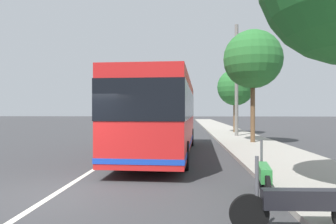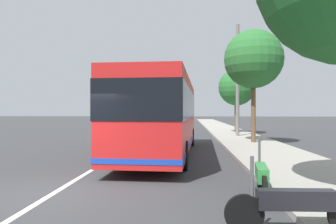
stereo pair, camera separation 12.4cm
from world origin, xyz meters
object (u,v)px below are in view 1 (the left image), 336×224
object	(u,v)px
car_oncoming	(176,123)
roadside_tree_far_block	(236,88)
motorcycle_nearest_curb	(264,176)
utility_pole	(237,81)
roadside_tree_mid_block	(253,59)
car_behind_bus	(135,125)
coach_bus	(163,113)
motorcycle_angled	(300,205)

from	to	relation	value
car_oncoming	roadside_tree_far_block	bearing A→B (deg)	-148.61
motorcycle_nearest_curb	utility_pole	xyz separation A→B (m)	(16.41, -2.01, 3.83)
roadside_tree_mid_block	utility_pole	bearing A→B (deg)	2.13
motorcycle_nearest_curb	roadside_tree_far_block	world-z (taller)	roadside_tree_far_block
roadside_tree_far_block	utility_pole	distance (m)	3.98
car_behind_bus	roadside_tree_far_block	distance (m)	9.85
utility_pole	motorcycle_nearest_curb	bearing A→B (deg)	173.02
car_behind_bus	roadside_tree_far_block	size ratio (longest dim) A/B	0.81
roadside_tree_far_block	roadside_tree_mid_block	bearing A→B (deg)	177.61
coach_bus	utility_pole	xyz separation A→B (m)	(9.53, -4.92, 2.37)
car_oncoming	car_behind_bus	bearing A→B (deg)	146.53
motorcycle_angled	motorcycle_nearest_curb	distance (m)	2.20
utility_pole	car_behind_bus	bearing A→B (deg)	59.70
roadside_tree_far_block	utility_pole	world-z (taller)	utility_pole
roadside_tree_far_block	car_oncoming	bearing A→B (deg)	35.84
motorcycle_nearest_curb	car_behind_bus	bearing A→B (deg)	25.81
coach_bus	motorcycle_angled	bearing A→B (deg)	-159.54
coach_bus	motorcycle_angled	world-z (taller)	coach_bus
car_oncoming	roadside_tree_mid_block	bearing A→B (deg)	-167.04
roadside_tree_far_block	utility_pole	bearing A→B (deg)	172.03
motorcycle_angled	roadside_tree_mid_block	xyz separation A→B (m)	(13.72, -2.16, 4.65)
car_behind_bus	roadside_tree_mid_block	xyz separation A→B (m)	(-9.94, -8.82, 4.40)
motorcycle_nearest_curb	utility_pole	bearing A→B (deg)	1.66
roadside_tree_mid_block	roadside_tree_far_block	size ratio (longest dim) A/B	1.20
motorcycle_nearest_curb	car_behind_bus	size ratio (longest dim) A/B	0.48
car_oncoming	car_behind_bus	xyz separation A→B (m)	(-6.57, 3.65, 0.05)
roadside_tree_mid_block	coach_bus	bearing A→B (deg)	132.31
motorcycle_nearest_curb	car_oncoming	distance (m)	28.19
coach_bus	car_behind_bus	bearing A→B (deg)	16.85
motorcycle_angled	roadside_tree_far_block	distance (m)	22.98
roadside_tree_mid_block	roadside_tree_far_block	distance (m)	8.90
car_oncoming	roadside_tree_mid_block	size ratio (longest dim) A/B	0.63
motorcycle_angled	utility_pole	bearing A→B (deg)	-97.49
car_oncoming	car_behind_bus	world-z (taller)	car_behind_bus
car_oncoming	roadside_tree_far_block	xyz separation A→B (m)	(-7.68, -5.55, 3.41)
motorcycle_angled	motorcycle_nearest_curb	size ratio (longest dim) A/B	1.04
coach_bus	car_oncoming	size ratio (longest dim) A/B	2.69
coach_bus	motorcycle_angled	size ratio (longest dim) A/B	5.02
car_oncoming	roadside_tree_mid_block	distance (m)	17.87
coach_bus	roadside_tree_far_block	distance (m)	14.70
motorcycle_angled	car_oncoming	xyz separation A→B (m)	(30.23, 3.02, 0.21)
motorcycle_angled	car_oncoming	bearing A→B (deg)	-85.72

